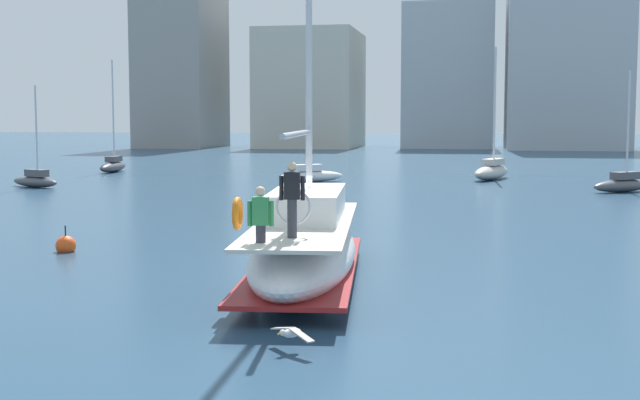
{
  "coord_description": "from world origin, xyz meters",
  "views": [
    {
      "loc": [
        4.66,
        -21.83,
        3.94
      ],
      "look_at": [
        0.62,
        0.09,
        1.8
      ],
      "focal_mm": 48.02,
      "sensor_mm": 36.0,
      "label": 1
    }
  ],
  "objects_px": {
    "moored_sloop_far": "(623,183)",
    "moored_cutter_left": "(35,179)",
    "moored_sloop_near": "(492,170)",
    "mooring_buoy": "(66,246)",
    "moored_cutter_right": "(113,165)",
    "main_sailboat": "(305,244)",
    "seagull": "(291,332)",
    "moored_ketch_distant": "(311,175)"
  },
  "relations": [
    {
      "from": "main_sailboat",
      "to": "moored_ketch_distant",
      "type": "height_order",
      "value": "main_sailboat"
    },
    {
      "from": "mooring_buoy",
      "to": "moored_sloop_near",
      "type": "bearing_deg",
      "value": 68.51
    },
    {
      "from": "main_sailboat",
      "to": "moored_ketch_distant",
      "type": "distance_m",
      "value": 32.16
    },
    {
      "from": "mooring_buoy",
      "to": "main_sailboat",
      "type": "bearing_deg",
      "value": -22.43
    },
    {
      "from": "moored_sloop_far",
      "to": "moored_cutter_left",
      "type": "relative_size",
      "value": 1.11
    },
    {
      "from": "moored_sloop_near",
      "to": "mooring_buoy",
      "type": "xyz_separation_m",
      "value": [
        -12.87,
        -32.68,
        -0.43
      ]
    },
    {
      "from": "moored_sloop_far",
      "to": "seagull",
      "type": "height_order",
      "value": "moored_sloop_far"
    },
    {
      "from": "moored_cutter_right",
      "to": "moored_ketch_distant",
      "type": "relative_size",
      "value": 1.54
    },
    {
      "from": "moored_ketch_distant",
      "to": "seagull",
      "type": "bearing_deg",
      "value": -79.46
    },
    {
      "from": "moored_sloop_near",
      "to": "moored_cutter_left",
      "type": "height_order",
      "value": "moored_sloop_near"
    },
    {
      "from": "main_sailboat",
      "to": "moored_cutter_left",
      "type": "relative_size",
      "value": 2.24
    },
    {
      "from": "moored_sloop_far",
      "to": "moored_cutter_right",
      "type": "height_order",
      "value": "moored_cutter_right"
    },
    {
      "from": "main_sailboat",
      "to": "seagull",
      "type": "distance_m",
      "value": 6.28
    },
    {
      "from": "moored_sloop_far",
      "to": "mooring_buoy",
      "type": "xyz_separation_m",
      "value": [
        -19.61,
        -24.47,
        -0.3
      ]
    },
    {
      "from": "moored_ketch_distant",
      "to": "moored_sloop_far",
      "type": "bearing_deg",
      "value": -12.3
    },
    {
      "from": "moored_sloop_far",
      "to": "moored_cutter_left",
      "type": "height_order",
      "value": "moored_sloop_far"
    },
    {
      "from": "moored_sloop_far",
      "to": "seagull",
      "type": "distance_m",
      "value": 35.55
    },
    {
      "from": "seagull",
      "to": "moored_sloop_far",
      "type": "bearing_deg",
      "value": 72.44
    },
    {
      "from": "main_sailboat",
      "to": "moored_ketch_distant",
      "type": "bearing_deg",
      "value": 100.79
    },
    {
      "from": "moored_sloop_near",
      "to": "mooring_buoy",
      "type": "distance_m",
      "value": 35.13
    },
    {
      "from": "main_sailboat",
      "to": "moored_cutter_right",
      "type": "xyz_separation_m",
      "value": [
        -22.18,
        38.73,
        -0.36
      ]
    },
    {
      "from": "moored_cutter_right",
      "to": "mooring_buoy",
      "type": "bearing_deg",
      "value": -68.05
    },
    {
      "from": "mooring_buoy",
      "to": "seagull",
      "type": "bearing_deg",
      "value": -46.69
    },
    {
      "from": "main_sailboat",
      "to": "moored_sloop_far",
      "type": "bearing_deg",
      "value": 67.07
    },
    {
      "from": "main_sailboat",
      "to": "moored_ketch_distant",
      "type": "xyz_separation_m",
      "value": [
        -6.02,
        31.59,
        -0.44
      ]
    },
    {
      "from": "moored_cutter_right",
      "to": "moored_sloop_near",
      "type": "bearing_deg",
      "value": -5.86
    },
    {
      "from": "moored_sloop_far",
      "to": "moored_ketch_distant",
      "type": "height_order",
      "value": "moored_sloop_far"
    },
    {
      "from": "moored_sloop_near",
      "to": "mooring_buoy",
      "type": "relative_size",
      "value": 9.43
    },
    {
      "from": "moored_cutter_left",
      "to": "moored_ketch_distant",
      "type": "relative_size",
      "value": 1.09
    },
    {
      "from": "moored_sloop_near",
      "to": "moored_sloop_far",
      "type": "height_order",
      "value": "moored_sloop_near"
    },
    {
      "from": "moored_ketch_distant",
      "to": "mooring_buoy",
      "type": "height_order",
      "value": "moored_ketch_distant"
    },
    {
      "from": "moored_sloop_near",
      "to": "seagull",
      "type": "height_order",
      "value": "moored_sloop_near"
    },
    {
      "from": "moored_sloop_near",
      "to": "moored_sloop_far",
      "type": "relative_size",
      "value": 1.31
    },
    {
      "from": "mooring_buoy",
      "to": "moored_sloop_far",
      "type": "bearing_deg",
      "value": 51.28
    },
    {
      "from": "moored_cutter_right",
      "to": "moored_ketch_distant",
      "type": "bearing_deg",
      "value": -23.83
    },
    {
      "from": "seagull",
      "to": "moored_cutter_right",
      "type": "bearing_deg",
      "value": 117.31
    },
    {
      "from": "moored_cutter_left",
      "to": "moored_cutter_right",
      "type": "xyz_separation_m",
      "value": [
        -1.4,
        13.77,
        0.1
      ]
    },
    {
      "from": "moored_sloop_far",
      "to": "moored_cutter_right",
      "type": "bearing_deg",
      "value": 162.01
    },
    {
      "from": "seagull",
      "to": "main_sailboat",
      "type": "bearing_deg",
      "value": 99.23
    },
    {
      "from": "main_sailboat",
      "to": "mooring_buoy",
      "type": "xyz_separation_m",
      "value": [
        -7.88,
        3.25,
        -0.73
      ]
    },
    {
      "from": "moored_ketch_distant",
      "to": "mooring_buoy",
      "type": "distance_m",
      "value": 28.4
    },
    {
      "from": "moored_ketch_distant",
      "to": "mooring_buoy",
      "type": "xyz_separation_m",
      "value": [
        -1.86,
        -28.34,
        -0.29
      ]
    }
  ]
}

